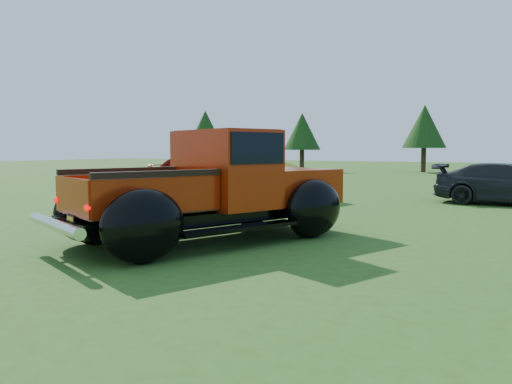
# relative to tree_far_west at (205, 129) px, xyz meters

# --- Properties ---
(ground) EXTENTS (120.00, 120.00, 0.00)m
(ground) POSITION_rel_tree_far_west_xyz_m (22.00, -30.00, -3.52)
(ground) COLOR #2F4F16
(ground) RESTS_ON ground
(tree_far_west) EXTENTS (3.33, 3.33, 5.20)m
(tree_far_west) POSITION_rel_tree_far_west_xyz_m (0.00, 0.00, 0.00)
(tree_far_west) COLOR #332114
(tree_far_west) RESTS_ON ground
(tree_west) EXTENTS (2.94, 2.94, 4.60)m
(tree_west) POSITION_rel_tree_far_west_xyz_m (10.00, -1.00, -0.41)
(tree_west) COLOR #332114
(tree_west) RESTS_ON ground
(tree_mid_left) EXTENTS (3.20, 3.20, 5.00)m
(tree_mid_left) POSITION_rel_tree_far_west_xyz_m (19.00, 1.00, -0.14)
(tree_mid_left) COLOR #332114
(tree_mid_left) RESTS_ON ground
(pickup_truck) EXTENTS (4.36, 6.09, 2.13)m
(pickup_truck) POSITION_rel_tree_far_west_xyz_m (20.82, -29.41, -2.51)
(pickup_truck) COLOR black
(pickup_truck) RESTS_ON ground
(show_car_red) EXTENTS (4.48, 1.97, 1.50)m
(show_car_red) POSITION_rel_tree_far_west_xyz_m (13.50, -20.20, -2.77)
(show_car_red) COLOR maroon
(show_car_red) RESTS_ON ground
(show_car_yellow) EXTENTS (4.04, 1.78, 1.29)m
(show_car_yellow) POSITION_rel_tree_far_west_xyz_m (18.50, -22.43, -2.87)
(show_car_yellow) COLOR gold
(show_car_yellow) RESTS_ON ground
(show_car_grey) EXTENTS (4.54, 1.96, 1.30)m
(show_car_grey) POSITION_rel_tree_far_west_xyz_m (25.50, -20.15, -2.87)
(show_car_grey) COLOR black
(show_car_grey) RESTS_ON ground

